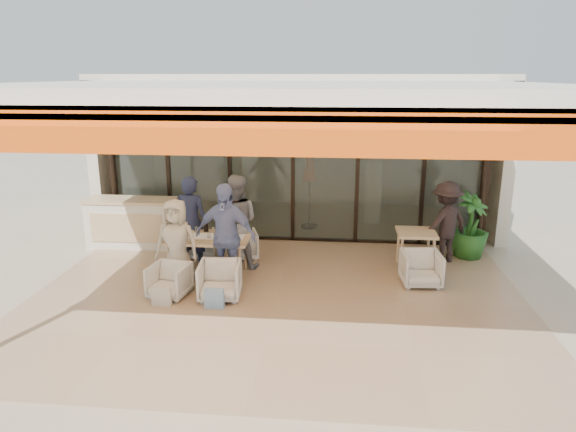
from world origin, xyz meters
name	(u,v)px	position (x,y,z in m)	size (l,w,h in m)	color
ground	(277,299)	(0.00, 0.00, 0.00)	(70.00, 70.00, 0.00)	#C6B293
terrace_floor	(277,298)	(0.00, 0.00, 0.01)	(8.00, 6.00, 0.01)	tan
terrace_structure	(273,94)	(0.00, -0.26, 3.25)	(8.00, 6.00, 3.40)	silver
glass_storefront	(293,169)	(0.00, 3.00, 1.60)	(8.08, 0.10, 3.20)	#9EADA3
interior_block	(301,128)	(0.01, 5.31, 2.23)	(9.05, 3.62, 3.52)	silver
host_counter	(132,222)	(-3.32, 2.30, 0.53)	(1.85, 0.65, 1.04)	silver
dining_table	(207,239)	(-1.34, 0.87, 0.69)	(1.50, 0.90, 0.93)	#D7B583
chair_far_left	(200,242)	(-1.75, 1.82, 0.30)	(0.59, 0.55, 0.60)	silver
chair_far_right	(241,243)	(-0.91, 1.82, 0.31)	(0.60, 0.56, 0.62)	silver
chair_near_left	(169,279)	(-1.75, -0.08, 0.31)	(0.59, 0.56, 0.61)	silver
chair_near_right	(220,279)	(-0.91, -0.08, 0.34)	(0.66, 0.62, 0.68)	silver
diner_navy	(191,222)	(-1.75, 1.32, 0.87)	(0.64, 0.42, 1.74)	#1B253D
diner_grey	(236,222)	(-0.91, 1.32, 0.89)	(0.86, 0.67, 1.78)	slate
diner_cream	(177,243)	(-1.75, 0.42, 0.76)	(0.74, 0.48, 1.52)	beige
diner_periwinkle	(225,236)	(-0.91, 0.42, 0.91)	(1.06, 0.44, 1.81)	#687FAE
tote_bag_cream	(161,297)	(-1.75, -0.48, 0.17)	(0.30, 0.10, 0.34)	silver
tote_bag_blue	(214,299)	(-0.91, -0.48, 0.17)	(0.30, 0.10, 0.34)	#99BFD8
side_table	(416,237)	(2.41, 1.54, 0.64)	(0.70, 0.70, 0.74)	#D7B583
side_chair	(421,267)	(2.41, 0.79, 0.33)	(0.64, 0.60, 0.66)	silver
standing_woman	(445,223)	(3.00, 1.96, 0.80)	(1.03, 0.59, 1.60)	black
potted_palm	(470,226)	(3.55, 2.30, 0.66)	(0.74, 0.74, 1.32)	#1E5919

